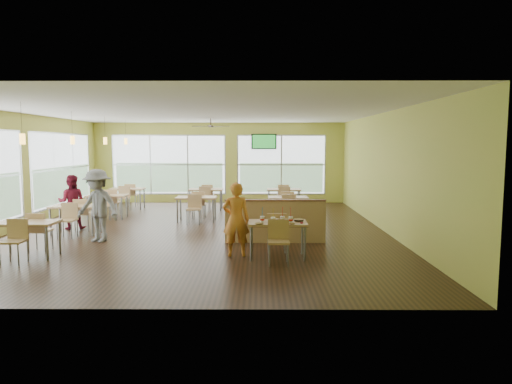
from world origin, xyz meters
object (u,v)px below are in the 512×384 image
(half_wall_divider, at_px, (275,221))
(food_basket, at_px, (299,220))
(man_plaid, at_px, (236,219))
(main_table, at_px, (278,228))

(half_wall_divider, height_order, food_basket, half_wall_divider)
(half_wall_divider, relative_size, man_plaid, 1.54)
(food_basket, bearing_deg, half_wall_divider, 107.27)
(half_wall_divider, distance_m, food_basket, 1.50)
(food_basket, bearing_deg, man_plaid, 175.89)
(man_plaid, xyz_separation_m, food_basket, (1.31, -0.09, -0.00))
(half_wall_divider, xyz_separation_m, man_plaid, (-0.87, -1.32, 0.26))
(main_table, distance_m, half_wall_divider, 1.45)
(man_plaid, distance_m, food_basket, 1.31)
(half_wall_divider, bearing_deg, man_plaid, -123.37)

